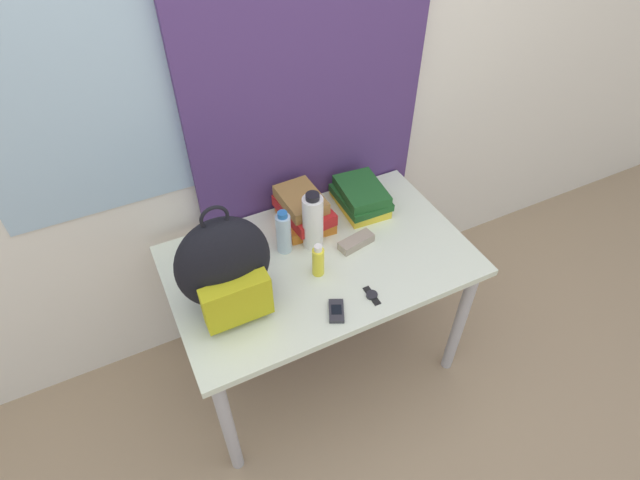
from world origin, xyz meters
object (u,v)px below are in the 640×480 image
Objects in this scene: water_bottle at (284,233)px; sunscreen_bottle at (318,261)px; cell_phone at (336,311)px; sunglasses_case at (356,242)px; backpack at (225,267)px; sports_bottle at (313,222)px; book_stack_center at (361,197)px; book_stack_left at (304,210)px; wristwatch at (372,295)px.

sunscreen_bottle is at bearing -69.38° from water_bottle.
sunglasses_case reaches higher than cell_phone.
backpack is 2.80× the size of sunglasses_case.
water_bottle is 0.76× the size of sports_bottle.
sunscreen_bottle is 0.91× the size of sunglasses_case.
water_bottle is (-0.40, -0.10, 0.04)m from book_stack_center.
sunscreen_bottle is at bearing -141.15° from book_stack_center.
book_stack_left is 0.29m from sunscreen_bottle.
book_stack_left reaches higher than wristwatch.
backpack reaches higher than cell_phone.
sunscreen_bottle reaches higher than wristwatch.
backpack reaches higher than wristwatch.
sunglasses_case is at bearing 73.14° from wristwatch.
water_bottle is (0.28, 0.16, -0.09)m from backpack.
water_bottle is 0.19m from sunscreen_bottle.
sports_bottle is at bearing -156.81° from book_stack_center.
sports_bottle is at bearing 77.60° from cell_phone.
backpack is at bearing -174.47° from sunglasses_case.
backpack is at bearing -150.55° from water_bottle.
backpack is 0.57m from sunglasses_case.
water_bottle reaches higher than sunglasses_case.
cell_phone is at bearing -127.70° from book_stack_center.
backpack is 2.25× the size of water_bottle.
sunscreen_bottle is 0.21m from cell_phone.
sports_bottle reaches higher than book_stack_center.
sports_bottle reaches higher than book_stack_left.
book_stack_left reaches higher than cell_phone.
sunglasses_case is (0.55, 0.05, -0.17)m from backpack.
book_stack_left is 0.18m from water_bottle.
wristwatch is at bearing -83.49° from book_stack_left.
cell_phone is at bearing -84.03° from water_bottle.
sports_bottle is 0.20m from sunglasses_case.
sunglasses_case is (0.23, 0.27, 0.01)m from cell_phone.
sunscreen_bottle is 0.22m from sunglasses_case.
water_bottle is at bearing 117.68° from wristwatch.
sports_bottle is (-0.02, -0.13, 0.05)m from book_stack_left.
cell_phone is (-0.08, -0.35, -0.11)m from sports_bottle.
wristwatch is at bearing -23.57° from backpack.
sports_bottle is at bearing -11.07° from water_bottle.
book_stack_left is at bearing 178.01° from book_stack_center.
wristwatch is (0.19, -0.36, -0.09)m from water_bottle.
backpack is at bearing -159.27° from book_stack_center.
book_stack_center is 0.43m from sunscreen_bottle.
sports_bottle is (0.12, -0.02, 0.03)m from water_bottle.
backpack reaches higher than water_bottle.
sunglasses_case is at bearing -123.39° from book_stack_center.
book_stack_left is 1.38× the size of water_bottle.
sports_bottle is at bearing 71.27° from sunscreen_bottle.
book_stack_center is at bearing 20.73° from backpack.
book_stack_center reaches higher than wristwatch.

